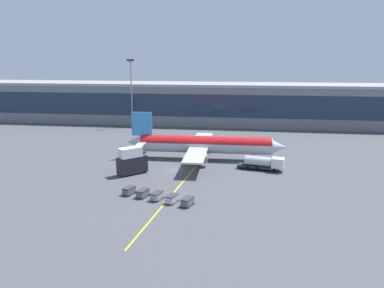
{
  "coord_description": "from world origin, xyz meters",
  "views": [
    {
      "loc": [
        15.93,
        -81.76,
        25.9
      ],
      "look_at": [
        3.19,
        8.46,
        4.5
      ],
      "focal_mm": 34.18,
      "sensor_mm": 36.0,
      "label": 1
    }
  ],
  "objects_px": {
    "baggage_cart_0": "(129,190)",
    "baggage_cart_3": "(172,199)",
    "fuel_tanker": "(264,163)",
    "baggage_cart_1": "(143,193)",
    "catering_lift": "(132,161)",
    "baggage_cart_2": "(157,196)",
    "main_airliner": "(204,144)",
    "baggage_cart_4": "(187,202)"
  },
  "relations": [
    {
      "from": "baggage_cart_0",
      "to": "baggage_cart_2",
      "type": "bearing_deg",
      "value": -18.4
    },
    {
      "from": "baggage_cart_1",
      "to": "baggage_cart_3",
      "type": "relative_size",
      "value": 1.0
    },
    {
      "from": "baggage_cart_2",
      "to": "baggage_cart_3",
      "type": "relative_size",
      "value": 1.0
    },
    {
      "from": "catering_lift",
      "to": "baggage_cart_0",
      "type": "xyz_separation_m",
      "value": [
        3.22,
        -12.4,
        -2.28
      ]
    },
    {
      "from": "baggage_cart_2",
      "to": "main_airliner",
      "type": "bearing_deg",
      "value": 79.03
    },
    {
      "from": "main_airliner",
      "to": "baggage_cart_3",
      "type": "bearing_deg",
      "value": -94.99
    },
    {
      "from": "main_airliner",
      "to": "baggage_cart_1",
      "type": "bearing_deg",
      "value": -107.11
    },
    {
      "from": "main_airliner",
      "to": "baggage_cart_2",
      "type": "xyz_separation_m",
      "value": [
        -5.69,
        -29.35,
        -3.23
      ]
    },
    {
      "from": "main_airliner",
      "to": "baggage_cart_4",
      "type": "relative_size",
      "value": 14.13
    },
    {
      "from": "fuel_tanker",
      "to": "baggage_cart_3",
      "type": "bearing_deg",
      "value": -127.83
    },
    {
      "from": "main_airliner",
      "to": "baggage_cart_1",
      "type": "relative_size",
      "value": 14.13
    },
    {
      "from": "fuel_tanker",
      "to": "baggage_cart_0",
      "type": "distance_m",
      "value": 33.33
    },
    {
      "from": "fuel_tanker",
      "to": "baggage_cart_0",
      "type": "bearing_deg",
      "value": -143.6
    },
    {
      "from": "baggage_cart_4",
      "to": "fuel_tanker",
      "type": "bearing_deg",
      "value": 58.36
    },
    {
      "from": "main_airliner",
      "to": "fuel_tanker",
      "type": "bearing_deg",
      "value": -26.65
    },
    {
      "from": "fuel_tanker",
      "to": "catering_lift",
      "type": "distance_m",
      "value": 30.96
    },
    {
      "from": "baggage_cart_1",
      "to": "baggage_cart_4",
      "type": "height_order",
      "value": "same"
    },
    {
      "from": "baggage_cart_2",
      "to": "baggage_cart_0",
      "type": "bearing_deg",
      "value": 161.6
    },
    {
      "from": "baggage_cart_3",
      "to": "baggage_cart_4",
      "type": "bearing_deg",
      "value": -18.4
    },
    {
      "from": "catering_lift",
      "to": "baggage_cart_3",
      "type": "distance_m",
      "value": 19.88
    },
    {
      "from": "baggage_cart_1",
      "to": "baggage_cart_3",
      "type": "height_order",
      "value": "same"
    },
    {
      "from": "main_airliner",
      "to": "baggage_cart_3",
      "type": "distance_m",
      "value": 30.65
    },
    {
      "from": "catering_lift",
      "to": "baggage_cart_4",
      "type": "distance_m",
      "value": 22.62
    },
    {
      "from": "catering_lift",
      "to": "baggage_cart_4",
      "type": "bearing_deg",
      "value": -46.93
    },
    {
      "from": "main_airliner",
      "to": "baggage_cart_1",
      "type": "height_order",
      "value": "main_airliner"
    },
    {
      "from": "fuel_tanker",
      "to": "baggage_cart_1",
      "type": "distance_m",
      "value": 31.6
    },
    {
      "from": "baggage_cart_1",
      "to": "catering_lift",
      "type": "bearing_deg",
      "value": 115.02
    },
    {
      "from": "baggage_cart_0",
      "to": "baggage_cart_3",
      "type": "bearing_deg",
      "value": -18.4
    },
    {
      "from": "baggage_cart_0",
      "to": "baggage_cart_2",
      "type": "height_order",
      "value": "same"
    },
    {
      "from": "catering_lift",
      "to": "baggage_cart_3",
      "type": "height_order",
      "value": "catering_lift"
    },
    {
      "from": "baggage_cart_3",
      "to": "baggage_cart_4",
      "type": "distance_m",
      "value": 3.2
    },
    {
      "from": "fuel_tanker",
      "to": "baggage_cart_3",
      "type": "height_order",
      "value": "fuel_tanker"
    },
    {
      "from": "main_airliner",
      "to": "baggage_cart_2",
      "type": "distance_m",
      "value": 30.07
    },
    {
      "from": "catering_lift",
      "to": "baggage_cart_3",
      "type": "relative_size",
      "value": 2.21
    },
    {
      "from": "catering_lift",
      "to": "baggage_cart_1",
      "type": "height_order",
      "value": "catering_lift"
    },
    {
      "from": "baggage_cart_1",
      "to": "main_airliner",
      "type": "bearing_deg",
      "value": 72.89
    },
    {
      "from": "fuel_tanker",
      "to": "baggage_cart_1",
      "type": "bearing_deg",
      "value": -138.85
    },
    {
      "from": "baggage_cart_0",
      "to": "baggage_cart_4",
      "type": "height_order",
      "value": "same"
    },
    {
      "from": "baggage_cart_1",
      "to": "baggage_cart_2",
      "type": "distance_m",
      "value": 3.2
    },
    {
      "from": "baggage_cart_3",
      "to": "catering_lift",
      "type": "bearing_deg",
      "value": 128.63
    },
    {
      "from": "main_airliner",
      "to": "baggage_cart_4",
      "type": "distance_m",
      "value": 31.54
    },
    {
      "from": "baggage_cart_3",
      "to": "baggage_cart_4",
      "type": "relative_size",
      "value": 1.0
    }
  ]
}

